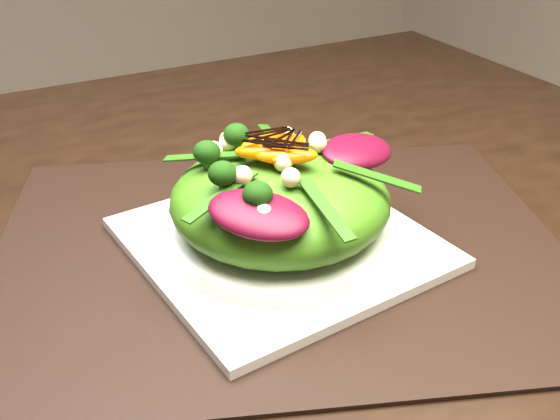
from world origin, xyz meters
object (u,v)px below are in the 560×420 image
dining_table (55,251)px  lettuce_mound (280,199)px  plate_base (280,242)px  orange_segment (245,150)px  placemat (280,248)px  salad_bowl (280,231)px

dining_table → lettuce_mound: bearing=-35.1°
dining_table → plate_base: dining_table is taller
orange_segment → plate_base: bearing=-50.9°
dining_table → placemat: size_ratio=2.95×
dining_table → salad_bowl: bearing=-35.1°
salad_bowl → lettuce_mound: bearing=0.0°
plate_base → orange_segment: orange_segment is taller
dining_table → lettuce_mound: dining_table is taller
dining_table → orange_segment: size_ratio=28.42×
dining_table → orange_segment: bearing=-32.4°
placemat → dining_table: bearing=144.9°
placemat → salad_bowl: size_ratio=2.53×
plate_base → lettuce_mound: size_ratio=1.26×
placemat → lettuce_mound: (0.00, 0.00, 0.05)m
orange_segment → salad_bowl: bearing=-50.9°
salad_bowl → orange_segment: size_ratio=3.81×
placemat → orange_segment: size_ratio=9.63×
lettuce_mound → orange_segment: (-0.02, 0.03, 0.04)m
dining_table → placemat: (0.19, -0.13, 0.02)m
dining_table → salad_bowl: dining_table is taller
dining_table → plate_base: (0.19, -0.13, 0.03)m
dining_table → plate_base: 0.23m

